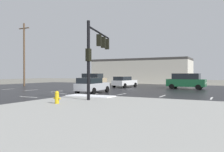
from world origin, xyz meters
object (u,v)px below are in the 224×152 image
Objects in this scene: traffic_signal_mast at (97,48)px; sedan_white at (124,82)px; utility_pole_far at (24,53)px; sedan_silver at (92,85)px; fire_hydrant at (57,97)px; suv_green at (186,81)px; suv_tan at (92,79)px.

traffic_signal_mast is 16.13m from sedan_white.
sedan_white is 16.90m from utility_pole_far.
sedan_white and sedan_silver have the same top height.
sedan_white is (-4.15, 19.61, 0.32)m from fire_hydrant.
suv_tan is at bearing 171.54° from suv_green.
fire_hydrant is 20.39m from suv_green.
suv_green is at bearing -81.64° from sedan_white.
traffic_signal_mast is 1.16× the size of suv_tan.
traffic_signal_mast reaches higher than suv_green.
sedan_white is 0.95× the size of suv_tan.
traffic_signal_mast is at bearing -147.83° from sedan_silver.
utility_pole_far reaches higher than traffic_signal_mast.
utility_pole_far is at bearing 48.30° from traffic_signal_mast.
suv_green is 1.04× the size of sedan_white.
suv_green is 1.06× the size of sedan_silver.
fire_hydrant is at bearing -101.09° from suv_green.
sedan_white is at bearing 101.94° from fire_hydrant.
suv_green is 25.23m from utility_pole_far.
utility_pole_far reaches higher than sedan_silver.
fire_hydrant is 0.08× the size of utility_pole_far.
sedan_silver is (8.80, -14.13, -0.24)m from suv_tan.
fire_hydrant is at bearing 120.89° from suv_tan.
suv_green is (4.36, 15.43, -2.97)m from traffic_signal_mast.
sedan_silver is (-2.89, 8.71, 0.32)m from fire_hydrant.
suv_green and suv_tan have the same top height.
sedan_silver reaches higher than fire_hydrant.
traffic_signal_mast is 16.31m from suv_green.
sedan_white is (-4.38, 15.18, -3.21)m from traffic_signal_mast.
traffic_signal_mast is at bearing -28.24° from utility_pole_far.
suv_green is 8.75m from sedan_white.
utility_pole_far reaches higher than sedan_white.
fire_hydrant is at bearing -165.56° from sedan_silver.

